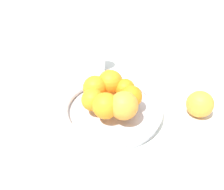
{
  "coord_description": "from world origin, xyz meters",
  "views": [
    {
      "loc": [
        0.52,
        0.03,
        0.47
      ],
      "look_at": [
        0.0,
        0.0,
        0.07
      ],
      "focal_mm": 35.0,
      "sensor_mm": 36.0,
      "label": 1
    }
  ],
  "objects": [
    {
      "name": "ground_plane",
      "position": [
        0.0,
        0.0,
        0.0
      ],
      "size": [
        4.0,
        4.0,
        0.0
      ],
      "primitive_type": "plane",
      "color": "silver"
    },
    {
      "name": "fruit_bowl",
      "position": [
        0.0,
        0.0,
        0.02
      ],
      "size": [
        0.31,
        0.31,
        0.04
      ],
      "color": "silver",
      "rests_on": "ground_plane"
    },
    {
      "name": "orange_pile",
      "position": [
        -0.0,
        -0.0,
        0.08
      ],
      "size": [
        0.2,
        0.18,
        0.08
      ],
      "color": "orange",
      "rests_on": "fruit_bowl"
    },
    {
      "name": "stray_orange",
      "position": [
        -0.01,
        0.27,
        0.04
      ],
      "size": [
        0.08,
        0.08,
        0.08
      ],
      "primitive_type": "sphere",
      "color": "orange",
      "rests_on": "ground_plane"
    },
    {
      "name": "drinking_glass",
      "position": [
        -0.27,
        -0.08,
        0.06
      ],
      "size": [
        0.08,
        0.08,
        0.13
      ],
      "primitive_type": "cylinder",
      "color": "white",
      "rests_on": "ground_plane"
    },
    {
      "name": "napkin_folded",
      "position": [
        0.22,
        0.21,
        0.0
      ],
      "size": [
        0.2,
        0.2,
        0.01
      ],
      "primitive_type": "cube",
      "rotation": [
        0.0,
        0.0,
        0.34
      ],
      "color": "white",
      "rests_on": "ground_plane"
    }
  ]
}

